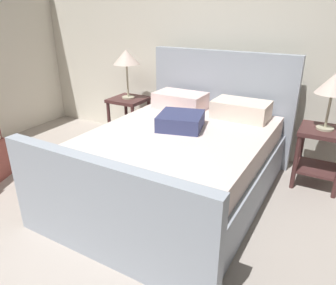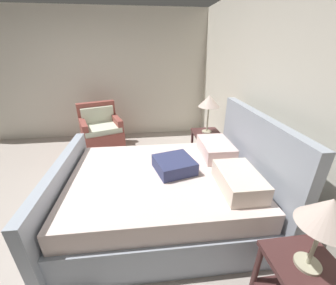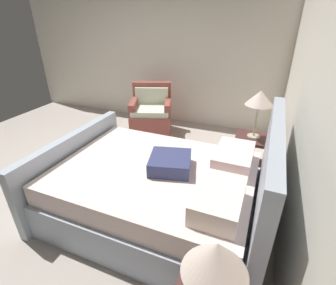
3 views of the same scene
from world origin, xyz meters
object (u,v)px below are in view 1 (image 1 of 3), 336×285
(bed, at_px, (180,158))
(table_lamp_right, at_px, (334,85))
(nightstand_right, at_px, (321,148))
(nightstand_left, at_px, (129,113))
(table_lamp_left, at_px, (126,58))

(bed, relative_size, table_lamp_right, 4.20)
(nightstand_right, relative_size, table_lamp_right, 1.12)
(table_lamp_right, height_order, nightstand_left, table_lamp_right)
(bed, distance_m, nightstand_right, 1.40)
(nightstand_left, relative_size, table_lamp_left, 0.99)
(table_lamp_right, bearing_deg, nightstand_right, -90.00)
(bed, relative_size, table_lamp_left, 3.68)
(nightstand_right, relative_size, table_lamp_left, 0.99)
(table_lamp_right, distance_m, nightstand_left, 2.41)
(table_lamp_left, bearing_deg, table_lamp_right, -1.17)
(table_lamp_right, bearing_deg, bed, -146.48)
(nightstand_left, bearing_deg, nightstand_right, -1.17)
(bed, distance_m, table_lamp_right, 1.55)
(nightstand_left, xyz_separation_m, table_lamp_left, (-0.00, 0.00, 0.70))
(nightstand_right, bearing_deg, nightstand_left, 178.83)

